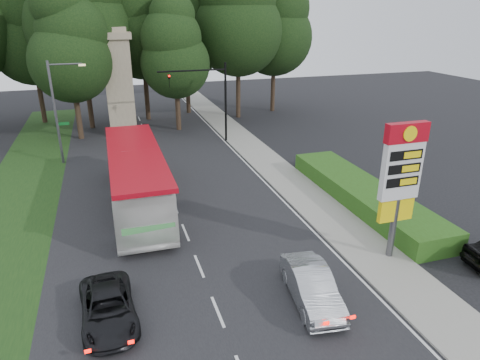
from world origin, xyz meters
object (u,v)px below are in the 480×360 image
object	(u,v)px
gas_station_pylon	(401,174)
sedan_silver	(312,286)
transit_bus	(137,180)
traffic_signal_mast	(211,92)
monument	(119,81)
suv_charcoal	(108,308)
streetlight_signs	(58,108)

from	to	relation	value
gas_station_pylon	sedan_silver	xyz separation A→B (m)	(-5.27, -1.97, -3.71)
transit_bus	sedan_silver	xyz separation A→B (m)	(6.03, -11.79, -1.05)
traffic_signal_mast	monument	xyz separation A→B (m)	(-7.68, 6.00, 0.43)
monument	sedan_silver	world-z (taller)	monument
sedan_silver	suv_charcoal	xyz separation A→B (m)	(-8.14, 1.29, -0.13)
traffic_signal_mast	suv_charcoal	distance (m)	25.08
gas_station_pylon	transit_bus	size ratio (longest dim) A/B	0.53
traffic_signal_mast	streetlight_signs	world-z (taller)	streetlight_signs
monument	suv_charcoal	size ratio (longest dim) A/B	2.26
gas_station_pylon	suv_charcoal	xyz separation A→B (m)	(-13.41, -0.68, -3.83)
monument	streetlight_signs	bearing A→B (deg)	-121.97
streetlight_signs	transit_bus	size ratio (longest dim) A/B	0.62
streetlight_signs	sedan_silver	xyz separation A→B (m)	(10.92, -21.99, -3.70)
monument	suv_charcoal	xyz separation A→B (m)	(-2.21, -28.69, -4.49)
traffic_signal_mast	monument	size ratio (longest dim) A/B	0.72
streetlight_signs	sedan_silver	distance (m)	24.83
gas_station_pylon	suv_charcoal	distance (m)	13.96
suv_charcoal	transit_bus	bearing A→B (deg)	75.28
traffic_signal_mast	gas_station_pylon	bearing A→B (deg)	-80.91
streetlight_signs	transit_bus	xyz separation A→B (m)	(4.89, -10.19, -2.64)
monument	sedan_silver	xyz separation A→B (m)	(5.93, -29.98, -4.36)
gas_station_pylon	monument	size ratio (longest dim) A/B	0.68
monument	suv_charcoal	distance (m)	29.12
streetlight_signs	suv_charcoal	world-z (taller)	streetlight_signs
gas_station_pylon	sedan_silver	bearing A→B (deg)	-159.48
sedan_silver	suv_charcoal	bearing A→B (deg)	178.36
gas_station_pylon	streetlight_signs	bearing A→B (deg)	128.96
monument	traffic_signal_mast	bearing A→B (deg)	-38.00
streetlight_signs	suv_charcoal	xyz separation A→B (m)	(2.78, -20.69, -3.82)
sedan_silver	streetlight_signs	bearing A→B (deg)	123.80
traffic_signal_mast	suv_charcoal	xyz separation A→B (m)	(-9.89, -22.68, -4.06)
gas_station_pylon	traffic_signal_mast	xyz separation A→B (m)	(-3.52, 22.00, 0.22)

